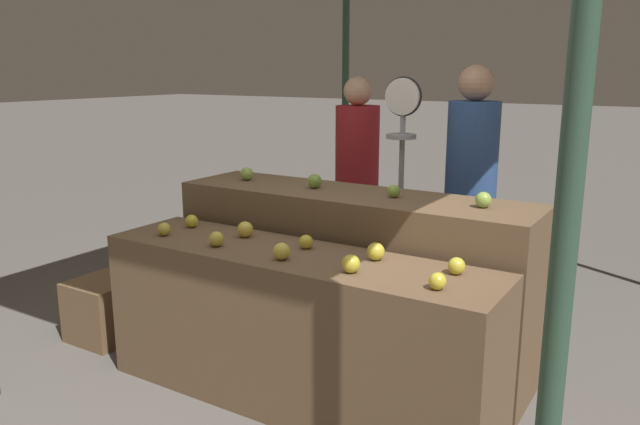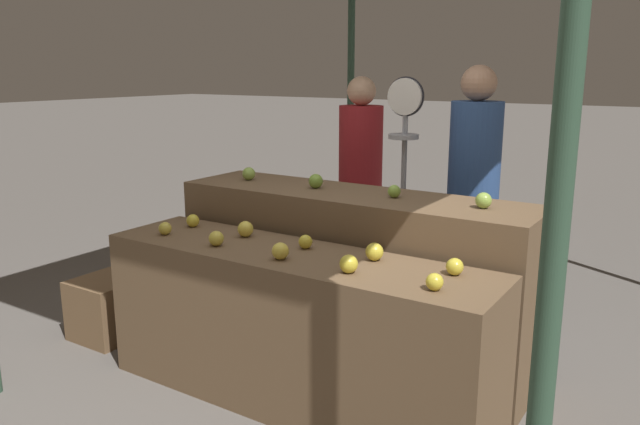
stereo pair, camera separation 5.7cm
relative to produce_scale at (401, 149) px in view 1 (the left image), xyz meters
The scene contains 21 objects.
ground_plane 1.78m from the produce_scale, 89.35° to the right, with size 60.00×60.00×0.00m, color #66605B.
display_counter_front 1.53m from the produce_scale, 89.35° to the right, with size 2.16×0.55×0.82m, color brown.
display_counter_back 0.99m from the produce_scale, 88.79° to the right, with size 2.16×0.55×1.03m, color brown.
apple_front_0 1.65m from the produce_scale, 119.63° to the right, with size 0.07×0.07×0.07m, color gold.
apple_front_1 1.51m from the produce_scale, 105.90° to the right, with size 0.08×0.08×0.08m, color gold.
apple_front_2 1.46m from the produce_scale, 89.04° to the right, with size 0.08×0.08×0.08m, color yellow.
apple_front_3 1.52m from the produce_scale, 73.86° to the right, with size 0.09×0.09×0.09m, color gold.
apple_front_4 1.68m from the produce_scale, 59.69° to the right, with size 0.08×0.08×0.08m, color gold.
apple_front_5 1.47m from the produce_scale, 123.81° to the right, with size 0.08×0.08×0.08m, color gold.
apple_front_6 1.30m from the produce_scale, 108.23° to the right, with size 0.09×0.09×0.09m, color yellow.
apple_front_7 1.25m from the produce_scale, 88.98° to the right, with size 0.07×0.07×0.07m, color gold.
apple_front_8 1.31m from the produce_scale, 70.53° to the right, with size 0.09×0.09×0.09m, color gold.
apple_front_9 1.49m from the produce_scale, 55.02° to the right, with size 0.08×0.08×0.08m, color gold.
apple_back_0 1.04m from the produce_scale, 137.25° to the right, with size 0.08×0.08×0.08m, color #8EB247.
apple_back_1 0.75m from the produce_scale, 109.17° to the right, with size 0.09×0.09×0.09m, color #7AA338.
apple_back_2 0.76m from the produce_scale, 68.25° to the right, with size 0.07×0.07×0.07m, color #84AD3D.
apple_back_3 1.06m from the produce_scale, 41.48° to the right, with size 0.08×0.08×0.08m, color #8EB247.
produce_scale is the anchor object (origin of this frame).
person_vendor_at_scale 0.50m from the produce_scale, 26.32° to the left, with size 0.46×0.46×1.76m.
person_customer_left 0.76m from the produce_scale, 142.54° to the left, with size 0.46×0.46×1.68m.
wooden_crate_side 2.22m from the produce_scale, 138.71° to the right, with size 0.40×0.40×0.40m, color brown.
Camera 1 is at (1.72, -2.50, 1.73)m, focal length 35.00 mm.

